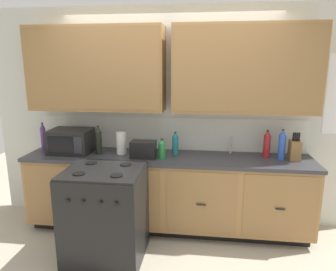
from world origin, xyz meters
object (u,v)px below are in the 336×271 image
knife_block (295,150)px  paper_towel_roll (121,143)px  bottle_green (162,149)px  bottle_red (267,144)px  stove_range (106,214)px  bottle_blue (282,145)px  microwave (71,141)px  bottle_teal (175,143)px  toaster (143,149)px  bottle_violet (43,136)px  bottle_dark (99,140)px

knife_block → paper_towel_roll: size_ratio=1.19×
bottle_green → bottle_red: bearing=9.8°
bottle_green → stove_range: bearing=-133.3°
knife_block → bottle_blue: size_ratio=0.91×
stove_range → microwave: (-0.61, 0.64, 0.58)m
stove_range → bottle_teal: bottle_teal is taller
stove_range → bottle_blue: bearing=20.5°
microwave → bottle_blue: 2.42m
stove_range → microwave: 1.05m
toaster → bottle_violet: 1.31m
bottle_violet → toaster: bearing=-8.3°
microwave → bottle_green: 1.11m
toaster → bottle_green: size_ratio=1.24×
bottle_dark → bottle_red: 1.92m
toaster → bottle_dark: (-0.55, 0.07, 0.07)m
paper_towel_roll → bottle_dark: bottle_dark is taller
microwave → bottle_green: size_ratio=2.12×
bottle_blue → bottle_dark: 2.07m
paper_towel_roll → bottle_blue: bearing=0.5°
microwave → bottle_dark: 0.35m
bottle_teal → toaster: bearing=-152.8°
bottle_blue → bottle_violet: bearing=178.9°
paper_towel_roll → bottle_blue: (1.81, 0.02, 0.04)m
stove_range → knife_block: 2.13m
bottle_red → stove_range: bearing=-156.2°
bottle_blue → bottle_violet: bottle_blue is taller
bottle_teal → bottle_red: bottle_red is taller
microwave → bottle_blue: size_ratio=1.42×
bottle_dark → bottle_blue: bearing=1.7°
microwave → bottle_blue: bearing=0.9°
knife_block → bottle_dark: 2.21m
toaster → knife_block: bearing=4.2°
bottle_dark → bottle_violet: bearing=171.2°
stove_range → bottle_violet: bottle_violet is taller
bottle_red → bottle_green: bearing=-170.2°
bottle_red → toaster: bearing=-172.2°
microwave → bottle_teal: microwave is taller
bottle_dark → bottle_red: (1.92, 0.11, -0.01)m
toaster → bottle_dark: 0.55m
paper_towel_roll → bottle_dark: 0.27m
bottle_violet → bottle_red: size_ratio=1.07×
microwave → bottle_dark: bottle_dark is taller
bottle_blue → bottle_green: 1.32m
bottle_dark → bottle_red: bottle_dark is taller
bottle_dark → bottle_teal: 0.89m
bottle_blue → bottle_red: 0.16m
stove_range → paper_towel_roll: paper_towel_roll is taller
bottle_blue → bottle_violet: (-2.82, 0.06, -0.00)m
toaster → knife_block: (1.66, 0.12, 0.02)m
knife_block → bottle_teal: bearing=177.6°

